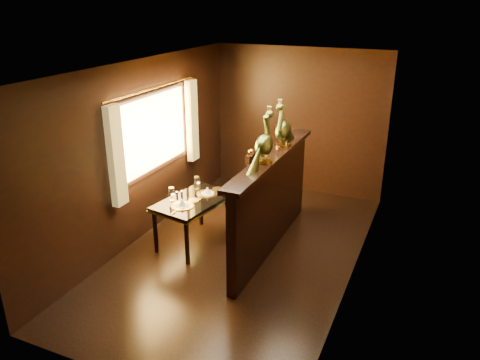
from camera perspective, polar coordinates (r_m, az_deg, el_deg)
The scene contains 8 objects.
ground at distance 6.47m, azimuth 0.03°, elevation -8.81°, with size 5.00×5.00×0.00m, color black.
room_shell at distance 5.88m, azimuth -0.66°, elevation 4.87°, with size 3.04×5.04×2.52m.
partition at distance 6.28m, azimuth 3.81°, elevation -2.50°, with size 0.26×2.70×1.36m.
dining_table at distance 6.48m, azimuth -5.68°, elevation -2.88°, with size 0.87×1.23×0.87m.
chair_left at distance 6.57m, azimuth 1.71°, elevation -1.94°, with size 0.54×0.56×1.25m.
chair_right at distance 6.57m, azimuth 1.94°, elevation -1.21°, with size 0.64×0.66×1.40m.
peacock_left at distance 5.66m, azimuth 2.96°, elevation 5.38°, with size 0.21×0.56×0.67m, color #194B2E, non-canonical shape.
peacock_right at distance 6.31m, azimuth 5.31°, elevation 7.07°, with size 0.21×0.57×0.68m, color #194B2E, non-canonical shape.
Camera 1 is at (2.24, -5.11, 3.27)m, focal length 35.00 mm.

